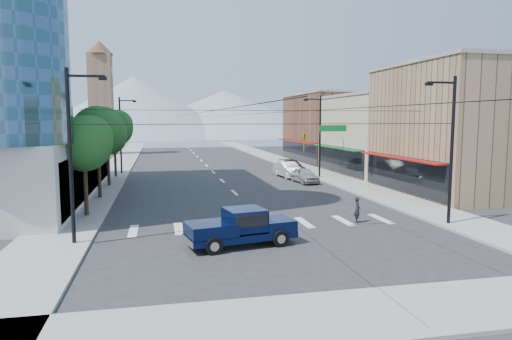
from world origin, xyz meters
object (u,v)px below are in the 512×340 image
object	(u,v)px
pickup_truck	(241,227)
pedestrian	(357,210)
parked_car_near	(305,175)
parked_car_far	(292,166)
parked_car_mid	(288,170)

from	to	relation	value
pickup_truck	pedestrian	size ratio (longest dim) A/B	3.67
parked_car_near	parked_car_far	distance (m)	9.14
pedestrian	parked_car_far	distance (m)	27.17
pickup_truck	parked_car_mid	world-z (taller)	pickup_truck
pedestrian	parked_car_far	size ratio (longest dim) A/B	0.32
pedestrian	parked_car_mid	world-z (taller)	parked_car_mid
pedestrian	parked_car_near	bearing A→B (deg)	6.90
pickup_truck	parked_car_mid	xyz separation A→B (m)	(10.03, 26.03, -0.14)
pedestrian	parked_car_near	size ratio (longest dim) A/B	0.36
pickup_truck	parked_car_near	xyz separation A→B (m)	(10.46, 21.58, -0.24)
pedestrian	parked_car_far	world-z (taller)	pedestrian
parked_car_near	parked_car_mid	bearing A→B (deg)	89.96
pickup_truck	parked_car_near	size ratio (longest dim) A/B	1.33
parked_car_near	parked_car_far	world-z (taller)	parked_car_near
parked_car_near	pickup_truck	bearing A→B (deg)	-121.38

